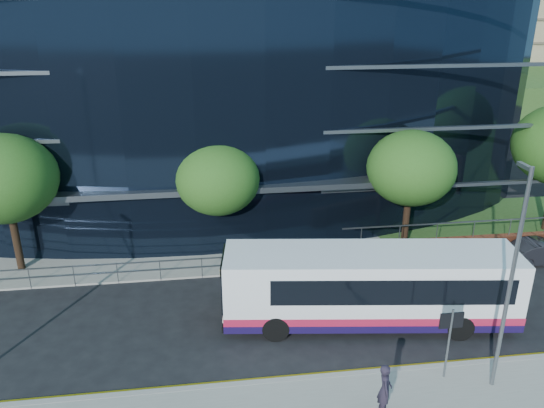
{
  "coord_description": "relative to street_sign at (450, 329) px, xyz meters",
  "views": [
    {
      "loc": [
        -3.65,
        -16.05,
        12.86
      ],
      "look_at": [
        -0.43,
        8.0,
        3.31
      ],
      "focal_mm": 35.0,
      "sensor_mm": 36.0,
      "label": 1
    }
  ],
  "objects": [
    {
      "name": "street_sign",
      "position": [
        0.0,
        0.0,
        0.0
      ],
      "size": [
        0.85,
        0.09,
        2.8
      ],
      "color": "slate",
      "rests_on": "pavement_near"
    },
    {
      "name": "city_bus",
      "position": [
        -1.52,
        3.87,
        -0.43
      ],
      "size": [
        12.23,
        4.23,
        3.25
      ],
      "rotation": [
        0.0,
        0.0,
        -0.13
      ],
      "color": "white",
      "rests_on": "ground"
    },
    {
      "name": "guard_railings",
      "position": [
        -12.5,
        8.59,
        -1.33
      ],
      "size": [
        24.0,
        0.05,
        1.1
      ],
      "color": "slate",
      "rests_on": "ground"
    },
    {
      "name": "kerb",
      "position": [
        -4.5,
        0.59,
        -2.07
      ],
      "size": [
        80.0,
        0.25,
        0.16
      ],
      "primitive_type": "cube",
      "color": "gray",
      "rests_on": "ground"
    },
    {
      "name": "yellow_line_inner",
      "position": [
        -4.5,
        0.94,
        -2.14
      ],
      "size": [
        80.0,
        0.08,
        0.01
      ],
      "primitive_type": "cube",
      "color": "gold",
      "rests_on": "ground"
    },
    {
      "name": "apartment_block",
      "position": [
        27.5,
        58.8,
        8.96
      ],
      "size": [
        60.0,
        42.0,
        30.0
      ],
      "color": "#2D511E",
      "rests_on": "ground"
    },
    {
      "name": "streetlight_east",
      "position": [
        1.5,
        -0.59,
        2.29
      ],
      "size": [
        0.15,
        0.77,
        8.0
      ],
      "color": "slate",
      "rests_on": "pavement_near"
    },
    {
      "name": "far_forecourt",
      "position": [
        -10.5,
        12.59,
        -2.1
      ],
      "size": [
        50.0,
        8.0,
        0.1
      ],
      "primitive_type": "cube",
      "color": "gray",
      "rests_on": "ground"
    },
    {
      "name": "tree_dist_e",
      "position": [
        19.5,
        41.59,
        2.39
      ],
      "size": [
        4.62,
        4.62,
        6.51
      ],
      "color": "black",
      "rests_on": "ground"
    },
    {
      "name": "pedestrian",
      "position": [
        -2.74,
        -1.42,
        -1.06
      ],
      "size": [
        0.59,
        0.76,
        1.87
      ],
      "primitive_type": "imported",
      "rotation": [
        0.0,
        0.0,
        1.35
      ],
      "color": "#231D2B",
      "rests_on": "pavement_near"
    },
    {
      "name": "parked_car",
      "position": [
        8.88,
        7.9,
        -1.52
      ],
      "size": [
        3.81,
        1.38,
        1.25
      ],
      "primitive_type": "imported",
      "rotation": [
        0.0,
        0.0,
        1.59
      ],
      "color": "black",
      "rests_on": "ground"
    },
    {
      "name": "tree_far_b",
      "position": [
        -7.5,
        11.09,
        2.06
      ],
      "size": [
        4.29,
        4.29,
        6.05
      ],
      "color": "black",
      "rests_on": "ground"
    },
    {
      "name": "ground",
      "position": [
        -4.5,
        1.59,
        -2.15
      ],
      "size": [
        200.0,
        200.0,
        0.0
      ],
      "primitive_type": "plane",
      "color": "black",
      "rests_on": "ground"
    },
    {
      "name": "tree_far_a",
      "position": [
        -17.5,
        10.59,
        2.71
      ],
      "size": [
        4.95,
        4.95,
        6.98
      ],
      "color": "black",
      "rests_on": "ground"
    },
    {
      "name": "glass_office",
      "position": [
        -8.5,
        22.44,
        5.85
      ],
      "size": [
        44.0,
        23.1,
        16.0
      ],
      "color": "black",
      "rests_on": "ground"
    },
    {
      "name": "yellow_line_outer",
      "position": [
        -4.5,
        0.79,
        -2.14
      ],
      "size": [
        80.0,
        0.08,
        0.01
      ],
      "primitive_type": "cube",
      "color": "gold",
      "rests_on": "ground"
    },
    {
      "name": "tree_far_c",
      "position": [
        2.5,
        10.59,
        2.39
      ],
      "size": [
        4.62,
        4.62,
        6.51
      ],
      "color": "black",
      "rests_on": "ground"
    }
  ]
}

